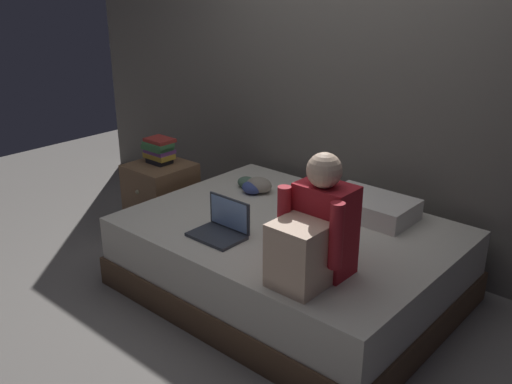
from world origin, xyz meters
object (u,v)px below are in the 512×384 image
at_px(laptop, 222,227).
at_px(person_sitting, 315,232).
at_px(book_stack, 159,150).
at_px(pillow, 370,206).
at_px(clothes_pile, 254,185).
at_px(bed, 289,259).
at_px(nightstand, 162,199).

bearing_deg(laptop, person_sitting, -2.74).
bearing_deg(book_stack, person_sitting, -15.01).
xyz_separation_m(pillow, clothes_pile, (-0.84, -0.17, -0.02)).
bearing_deg(bed, nightstand, 178.50).
relative_size(pillow, clothes_pile, 1.88).
distance_m(nightstand, person_sitting, 1.89).
relative_size(laptop, pillow, 0.57).
xyz_separation_m(bed, clothes_pile, (-0.55, 0.28, 0.29)).
xyz_separation_m(nightstand, person_sitting, (1.78, -0.46, 0.44)).
bearing_deg(clothes_pile, book_stack, -164.84).
height_order(bed, person_sitting, person_sitting).
relative_size(bed, clothes_pile, 6.72).
bearing_deg(clothes_pile, pillow, 11.34).
bearing_deg(pillow, person_sitting, -78.04).
relative_size(laptop, book_stack, 1.33).
distance_m(pillow, book_stack, 1.68).
relative_size(bed, nightstand, 3.49).
distance_m(nightstand, laptop, 1.19).
height_order(laptop, clothes_pile, laptop).
bearing_deg(nightstand, clothes_pile, 18.09).
bearing_deg(laptop, book_stack, 157.96).
bearing_deg(nightstand, person_sitting, -14.32).
bearing_deg(nightstand, book_stack, 137.34).
xyz_separation_m(nightstand, clothes_pile, (0.75, 0.25, 0.24)).
xyz_separation_m(nightstand, pillow, (1.60, 0.42, 0.25)).
relative_size(nightstand, person_sitting, 0.87).
height_order(bed, laptop, laptop).
bearing_deg(bed, clothes_pile, 152.77).
relative_size(person_sitting, pillow, 1.17).
bearing_deg(clothes_pile, laptop, -63.53).
bearing_deg(person_sitting, bed, 138.97).
relative_size(nightstand, pillow, 1.02).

